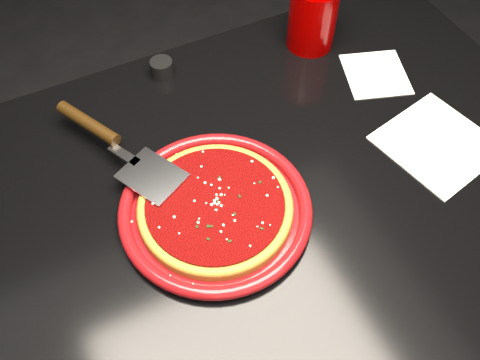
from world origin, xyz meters
name	(u,v)px	position (x,y,z in m)	size (l,w,h in m)	color
floor	(248,340)	(0.00, 0.00, -0.01)	(4.00, 4.00, 0.01)	black
table	(250,283)	(0.00, 0.00, 0.38)	(1.20, 0.80, 0.75)	black
plate	(215,209)	(-0.08, -0.01, 0.76)	(0.32, 0.32, 0.02)	maroon
pizza_crust	(215,208)	(-0.08, -0.01, 0.77)	(0.26, 0.26, 0.01)	brown
pizza_crust_rim	(215,206)	(-0.08, -0.01, 0.77)	(0.26, 0.26, 0.02)	brown
pizza_sauce	(215,204)	(-0.08, -0.01, 0.78)	(0.23, 0.23, 0.01)	#6F0908
parmesan_dusting	(215,202)	(-0.08, -0.01, 0.78)	(0.22, 0.22, 0.01)	beige
basil_flecks	(215,203)	(-0.08, -0.01, 0.78)	(0.20, 0.20, 0.00)	black
pizza_server	(119,146)	(-0.18, 0.16, 0.79)	(0.10, 0.34, 0.03)	silver
cup	(313,16)	(0.28, 0.29, 0.82)	(0.10, 0.10, 0.14)	#8C0000
napkin_a	(437,143)	(0.35, -0.06, 0.75)	(0.18, 0.18, 0.00)	white
napkin_b	(376,74)	(0.35, 0.14, 0.75)	(0.12, 0.13, 0.00)	white
ramekin	(162,68)	(-0.04, 0.33, 0.77)	(0.05, 0.05, 0.03)	black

